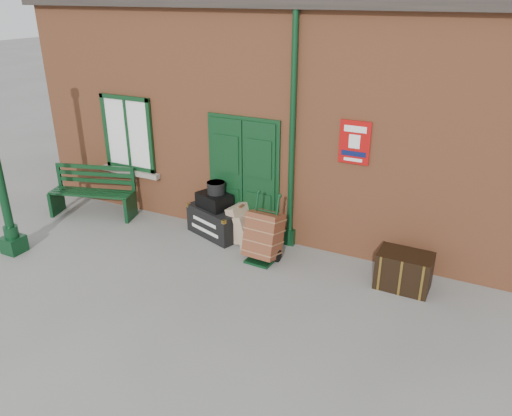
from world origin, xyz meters
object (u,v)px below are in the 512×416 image
Objects in this scene: bench at (93,190)px; porter_trolley at (264,236)px; houdini_trunk at (217,221)px; dark_trunk at (404,271)px.

bench is 1.53× the size of porter_trolley.
houdini_trunk is 0.95× the size of porter_trolley.
porter_trolley is at bearing -175.28° from dark_trunk.
dark_trunk is (6.26, 0.01, -0.23)m from bench.
dark_trunk is (2.33, 0.17, -0.15)m from porter_trolley.
porter_trolley is (1.20, -0.48, 0.17)m from houdini_trunk.
porter_trolley is at bearing -18.75° from bench.
houdini_trunk is at bearing 175.60° from dark_trunk.
bench reaches higher than houdini_trunk.
porter_trolley reaches higher than bench.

